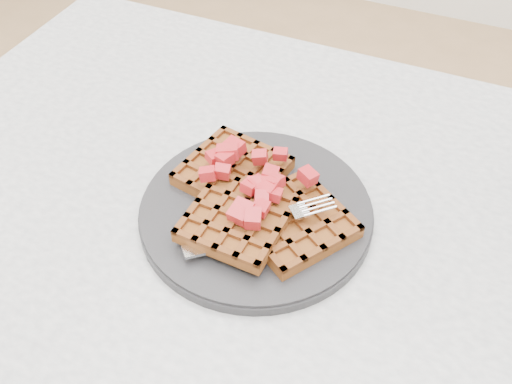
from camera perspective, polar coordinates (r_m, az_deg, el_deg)
table at (r=0.72m, az=7.02°, el=-12.20°), size 1.20×0.80×0.75m
plate at (r=0.65m, az=0.00°, el=-1.94°), size 0.27×0.27×0.02m
waffles at (r=0.64m, az=-0.12°, el=-1.02°), size 0.23×0.19×0.03m
strawberry_pile at (r=0.62m, az=0.00°, el=0.89°), size 0.15×0.15×0.02m
fork at (r=0.61m, az=1.49°, el=-3.89°), size 0.15×0.14×0.02m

